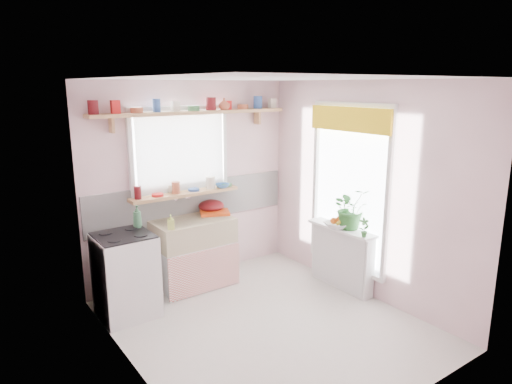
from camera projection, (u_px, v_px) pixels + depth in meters
room at (268, 176)px, 5.51m from camera, size 3.20×3.20×3.20m
sink_unit at (194, 252)px, 5.61m from camera, size 0.95×0.65×1.11m
cooker at (126, 275)px, 4.88m from camera, size 0.58×0.58×0.93m
radiator_ledge at (342, 256)px, 5.57m from camera, size 0.22×0.95×0.78m
windowsill at (185, 194)px, 5.60m from camera, size 1.40×0.22×0.04m
pine_shelf at (194, 113)px, 5.45m from camera, size 2.52×0.24×0.04m
shelf_crockery at (194, 106)px, 5.43m from camera, size 2.47×0.11×0.12m
sill_crockery at (181, 188)px, 5.55m from camera, size 1.35×0.11×0.12m
dish_tray at (215, 213)px, 5.77m from camera, size 0.44×0.40×0.04m
colander at (211, 206)px, 5.88m from camera, size 0.40×0.40×0.15m
jade_plant at (351, 208)px, 5.38m from camera, size 0.55×0.51×0.50m
fruit_bowl at (338, 225)px, 5.44m from camera, size 0.30×0.30×0.07m
herb_pot at (364, 227)px, 5.09m from camera, size 0.14×0.12×0.23m
soap_bottle_sink at (171, 222)px, 5.14m from camera, size 0.10×0.10×0.17m
sill_cup at (172, 189)px, 5.55m from camera, size 0.14×0.14×0.11m
sill_bowl at (223, 186)px, 5.82m from camera, size 0.21×0.21×0.05m
shelf_vase at (224, 104)px, 5.60m from camera, size 0.18×0.18×0.15m
cooker_bottle at (137, 216)px, 4.98m from camera, size 0.11×0.11×0.25m
fruit at (338, 220)px, 5.43m from camera, size 0.20×0.14×0.10m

